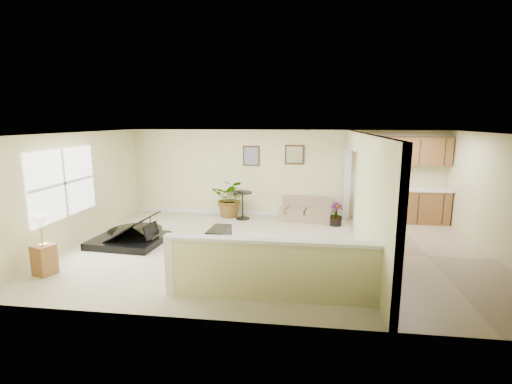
# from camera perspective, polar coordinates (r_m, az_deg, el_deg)

# --- Properties ---
(floor) EXTENTS (9.00, 9.00, 0.00)m
(floor) POSITION_cam_1_polar(r_m,az_deg,el_deg) (8.15, 2.99, -8.84)
(floor) COLOR #C1B696
(floor) RESTS_ON ground
(back_wall) EXTENTS (9.00, 0.04, 2.50)m
(back_wall) POSITION_cam_1_polar(r_m,az_deg,el_deg) (10.77, 4.31, 2.86)
(back_wall) COLOR beige
(back_wall) RESTS_ON floor
(front_wall) EXTENTS (9.00, 0.04, 2.50)m
(front_wall) POSITION_cam_1_polar(r_m,az_deg,el_deg) (4.92, 0.37, -6.87)
(front_wall) COLOR beige
(front_wall) RESTS_ON floor
(left_wall) EXTENTS (0.04, 6.00, 2.50)m
(left_wall) POSITION_cam_1_polar(r_m,az_deg,el_deg) (9.30, -25.75, 0.52)
(left_wall) COLOR beige
(left_wall) RESTS_ON floor
(right_wall) EXTENTS (0.04, 6.00, 2.50)m
(right_wall) POSITION_cam_1_polar(r_m,az_deg,el_deg) (8.73, 34.00, -0.89)
(right_wall) COLOR beige
(right_wall) RESTS_ON floor
(ceiling) EXTENTS (9.00, 6.00, 0.04)m
(ceiling) POSITION_cam_1_polar(r_m,az_deg,el_deg) (7.68, 3.17, 9.01)
(ceiling) COLOR white
(ceiling) RESTS_ON back_wall
(kitchen_vinyl) EXTENTS (2.70, 6.00, 0.01)m
(kitchen_vinyl) POSITION_cam_1_polar(r_m,az_deg,el_deg) (8.53, 24.87, -8.94)
(kitchen_vinyl) COLOR tan
(kitchen_vinyl) RESTS_ON floor
(interior_partition) EXTENTS (0.18, 5.99, 2.50)m
(interior_partition) POSITION_cam_1_polar(r_m,az_deg,el_deg) (8.15, 15.94, -0.37)
(interior_partition) COLOR beige
(interior_partition) RESTS_ON floor
(pony_half_wall) EXTENTS (3.42, 0.22, 1.00)m
(pony_half_wall) POSITION_cam_1_polar(r_m,az_deg,el_deg) (5.82, 1.98, -11.67)
(pony_half_wall) COLOR beige
(pony_half_wall) RESTS_ON floor
(left_window) EXTENTS (0.05, 2.15, 1.45)m
(left_window) POSITION_cam_1_polar(r_m,az_deg,el_deg) (8.86, -27.52, 1.21)
(left_window) COLOR white
(left_window) RESTS_ON left_wall
(wall_art_left) EXTENTS (0.48, 0.04, 0.58)m
(wall_art_left) POSITION_cam_1_polar(r_m,az_deg,el_deg) (10.78, -0.74, 5.57)
(wall_art_left) COLOR #3A2515
(wall_art_left) RESTS_ON back_wall
(wall_mirror) EXTENTS (0.55, 0.04, 0.55)m
(wall_mirror) POSITION_cam_1_polar(r_m,az_deg,el_deg) (10.67, 5.96, 5.73)
(wall_mirror) COLOR #3A2515
(wall_mirror) RESTS_ON back_wall
(kitchen_cabinets) EXTENTS (2.36, 0.65, 2.33)m
(kitchen_cabinets) POSITION_cam_1_polar(r_m,az_deg,el_deg) (10.87, 21.23, 0.19)
(kitchen_cabinets) COLOR brown
(kitchen_cabinets) RESTS_ON floor
(piano) EXTENTS (1.85, 1.92, 1.43)m
(piano) POSITION_cam_1_polar(r_m,az_deg,el_deg) (8.98, -19.04, -3.58)
(piano) COLOR black
(piano) RESTS_ON floor
(piano_bench) EXTENTS (0.43, 0.77, 0.50)m
(piano_bench) POSITION_cam_1_polar(r_m,az_deg,el_deg) (8.03, -5.70, -7.31)
(piano_bench) COLOR black
(piano_bench) RESTS_ON floor
(loveseat) EXTENTS (1.55, 1.03, 0.82)m
(loveseat) POSITION_cam_1_polar(r_m,az_deg,el_deg) (10.57, 7.71, -2.55)
(loveseat) COLOR #997D61
(loveseat) RESTS_ON floor
(accent_table) EXTENTS (0.54, 0.54, 0.78)m
(accent_table) POSITION_cam_1_polar(r_m,az_deg,el_deg) (10.47, -2.07, -1.51)
(accent_table) COLOR black
(accent_table) RESTS_ON floor
(palm_plant) EXTENTS (1.08, 0.97, 1.10)m
(palm_plant) POSITION_cam_1_polar(r_m,az_deg,el_deg) (10.74, -3.93, -1.00)
(palm_plant) COLOR black
(palm_plant) RESTS_ON floor
(small_plant) EXTENTS (0.37, 0.37, 0.62)m
(small_plant) POSITION_cam_1_polar(r_m,az_deg,el_deg) (10.10, 12.19, -3.61)
(small_plant) COLOR black
(small_plant) RESTS_ON floor
(lamp_stand) EXTENTS (0.41, 0.41, 1.10)m
(lamp_stand) POSITION_cam_1_polar(r_m,az_deg,el_deg) (7.77, -29.92, -7.71)
(lamp_stand) COLOR brown
(lamp_stand) RESTS_ON floor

